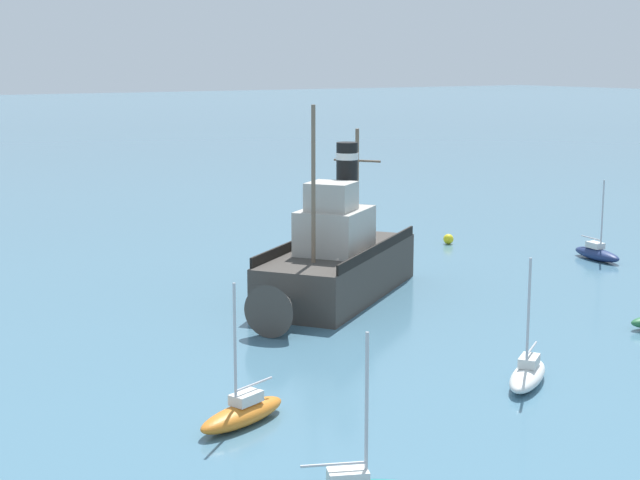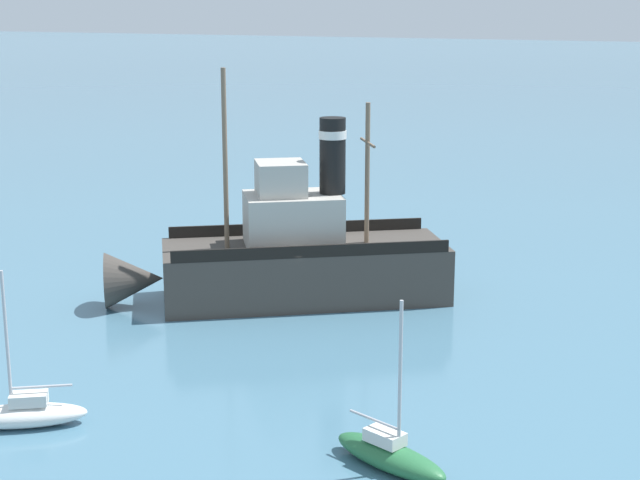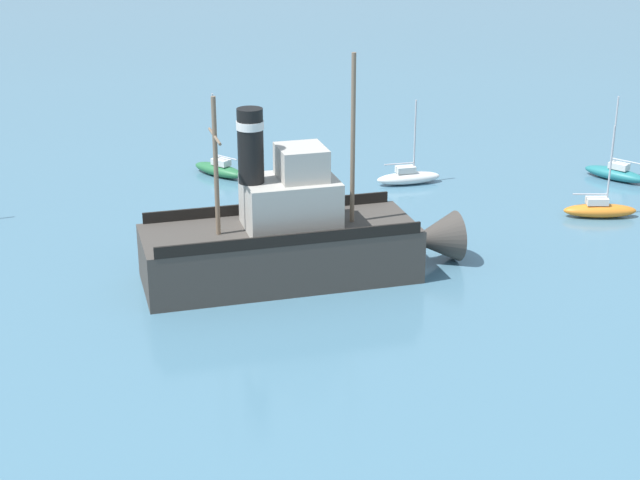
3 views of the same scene
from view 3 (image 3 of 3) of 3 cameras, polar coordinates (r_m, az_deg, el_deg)
The scene contains 6 objects.
ground_plane at distance 44.39m, azimuth -1.47°, elevation -1.84°, with size 600.00×600.00×0.00m, color #477289.
old_tugboat at distance 43.08m, azimuth -1.55°, elevation 0.06°, with size 11.10×13.69×9.90m.
sailboat_orange at distance 53.16m, azimuth 15.97°, elevation 1.74°, with size 2.32×3.95×4.90m.
sailboat_green at distance 58.35m, azimuth -5.90°, elevation 4.14°, with size 2.29×3.95×4.90m.
sailboat_teal at distance 59.82m, azimuth 16.80°, elevation 3.77°, with size 2.51×3.93×4.90m.
sailboat_white at distance 56.76m, azimuth 5.16°, elevation 3.69°, with size 3.06×3.75×4.90m.
Camera 3 is at (38.07, 15.00, 17.19)m, focal length 55.00 mm.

